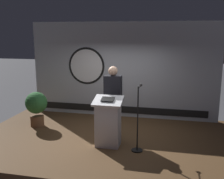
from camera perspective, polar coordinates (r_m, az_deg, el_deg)
ground_plane at (r=6.73m, az=-0.92°, el=-12.62°), size 40.00×40.00×0.00m
stage_platform at (r=6.67m, az=-0.92°, el=-11.45°), size 6.40×4.00×0.30m
banner_display at (r=8.01m, az=1.97°, el=3.99°), size 5.54×0.12×2.80m
podium at (r=6.05m, az=-0.84°, el=-6.93°), size 0.64×0.50×1.12m
speaker_person at (r=6.40m, az=0.20°, el=-2.62°), size 0.40×0.26×1.74m
microphone_stand at (r=5.87m, az=5.45°, el=-8.04°), size 0.24×0.57×1.41m
potted_plant at (r=7.55m, az=-15.61°, el=-3.30°), size 0.58×0.58×0.94m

